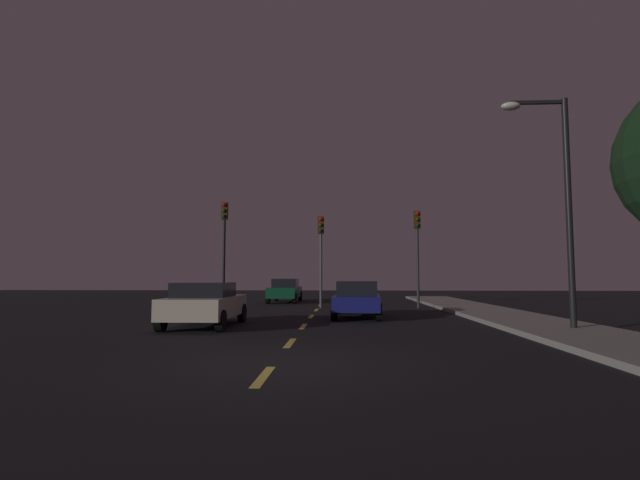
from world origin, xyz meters
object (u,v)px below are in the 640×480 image
car_adjacent_lane (205,304)px  traffic_signal_right (417,240)px  traffic_signal_center (321,243)px  car_oncoming_far (285,290)px  street_lamp_right (557,189)px  car_stopped_ahead (358,299)px  traffic_signal_left (224,234)px

car_adjacent_lane → traffic_signal_right: bearing=48.0°
car_adjacent_lane → traffic_signal_center: bearing=70.2°
car_adjacent_lane → car_oncoming_far: 14.65m
traffic_signal_center → street_lamp_right: size_ratio=0.69×
traffic_signal_center → car_stopped_ahead: (1.69, -5.54, -2.58)m
traffic_signal_left → traffic_signal_center: traffic_signal_left is taller
car_stopped_ahead → car_oncoming_far: 11.80m
traffic_signal_center → car_oncoming_far: size_ratio=1.05×
street_lamp_right → traffic_signal_left: bearing=140.2°
traffic_signal_center → traffic_signal_right: size_ratio=0.95×
traffic_signal_left → car_stopped_ahead: size_ratio=1.31×
traffic_signal_center → traffic_signal_right: 4.94m
traffic_signal_left → car_oncoming_far: 6.77m
traffic_signal_left → car_stopped_ahead: bearing=-39.4°
street_lamp_right → traffic_signal_right: bearing=103.1°
traffic_signal_right → street_lamp_right: bearing=-76.9°
car_stopped_ahead → street_lamp_right: size_ratio=0.62×
car_stopped_ahead → street_lamp_right: bearing=-40.3°
street_lamp_right → traffic_signal_center: bearing=125.4°
traffic_signal_center → car_stopped_ahead: size_ratio=1.12×
car_adjacent_lane → car_oncoming_far: bearing=86.9°
traffic_signal_left → traffic_signal_right: size_ratio=1.11×
traffic_signal_left → car_oncoming_far: (2.54, 5.48, -3.05)m
car_stopped_ahead → car_oncoming_far: size_ratio=0.94×
car_adjacent_lane → car_oncoming_far: size_ratio=0.93×
car_stopped_ahead → car_adjacent_lane: 6.15m
traffic_signal_left → street_lamp_right: bearing=-39.8°
car_adjacent_lane → street_lamp_right: bearing=-6.4°
car_oncoming_far → street_lamp_right: size_ratio=0.66×
car_oncoming_far → street_lamp_right: bearing=-58.1°
traffic_signal_center → car_stopped_ahead: bearing=-73.0°
street_lamp_right → car_stopped_ahead: bearing=139.7°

